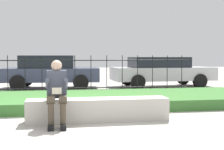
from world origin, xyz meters
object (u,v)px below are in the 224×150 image
at_px(car_parked_right, 161,71).
at_px(car_parked_center, 50,71).
at_px(stone_bench, 98,111).
at_px(person_seated_reader, 57,90).

bearing_deg(car_parked_right, car_parked_center, 176.09).
height_order(stone_bench, person_seated_reader, person_seated_reader).
distance_m(stone_bench, car_parked_right, 7.66).
distance_m(person_seated_reader, car_parked_right, 8.33).
xyz_separation_m(person_seated_reader, car_parked_right, (4.50, 7.01, 0.01)).
bearing_deg(car_parked_center, car_parked_right, 2.62).
relative_size(car_parked_right, car_parked_center, 1.10).
bearing_deg(stone_bench, car_parked_right, 61.40).
height_order(person_seated_reader, car_parked_center, car_parked_center).
xyz_separation_m(stone_bench, person_seated_reader, (-0.84, -0.30, 0.49)).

